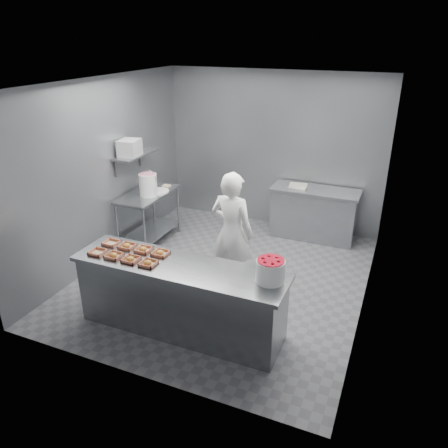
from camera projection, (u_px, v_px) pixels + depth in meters
The scene contains 24 objects.
floor at pixel (224, 277), 6.56m from camera, with size 4.50×4.50×0.00m, color #4C4C51.
ceiling at pixel (224, 82), 5.43m from camera, with size 4.50×4.50×0.00m, color white.
wall_back at pixel (273, 151), 7.89m from camera, with size 4.00×0.04×2.80m, color slate.
wall_left at pixel (105, 172), 6.71m from camera, with size 0.04×4.50×2.80m, color slate.
wall_right at pixel (376, 210), 5.28m from camera, with size 0.04×4.50×2.80m, color slate.
service_counter at pixel (180, 297), 5.24m from camera, with size 2.60×0.70×0.90m.
prep_table at pixel (149, 210), 7.42m from camera, with size 0.60×1.20×0.90m.
back_counter at pixel (314, 213), 7.65m from camera, with size 1.50×0.60×0.90m.
wall_shelf at pixel (136, 154), 7.09m from camera, with size 0.35×0.90×0.03m, color slate.
tray_0 at pixel (98, 252), 5.31m from camera, with size 0.19×0.18×0.04m.
tray_1 at pixel (114, 255), 5.23m from camera, with size 0.19×0.18×0.06m.
tray_2 at pixel (131, 259), 5.14m from camera, with size 0.19×0.18×0.06m.
tray_3 at pixel (148, 263), 5.05m from camera, with size 0.19×0.18×0.06m.
tray_4 at pixel (111, 243), 5.54m from camera, with size 0.19×0.18×0.04m.
tray_5 at pixel (127, 246), 5.46m from camera, with size 0.19×0.18×0.06m.
tray_6 at pixel (143, 249), 5.37m from camera, with size 0.19×0.18×0.06m.
tray_7 at pixel (160, 253), 5.28m from camera, with size 0.19×0.18×0.06m.
worker at pixel (232, 233), 5.96m from camera, with size 0.63×0.41×1.73m, color white.
strawberry_tub at pixel (270, 270), 4.68m from camera, with size 0.31×0.31×0.26m.
glaze_bucket at pixel (148, 184), 7.12m from camera, with size 0.31×0.29×0.45m.
bucket_lid at pixel (159, 191), 7.34m from camera, with size 0.35×0.35×0.03m, color white.
rag at pixel (166, 186), 7.62m from camera, with size 0.13×0.11×0.02m, color #CCB28C.
appliance at pixel (130, 148), 6.90m from camera, with size 0.30×0.34×0.26m, color gray.
paper_stack at pixel (298, 186), 7.57m from camera, with size 0.30×0.22×0.05m, color silver.
Camera 1 is at (2.22, -5.23, 3.39)m, focal length 35.00 mm.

